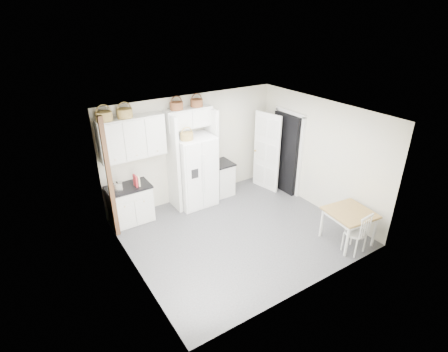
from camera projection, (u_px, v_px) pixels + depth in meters
floor at (238, 232)px, 7.53m from camera, size 4.50×4.50×0.00m
ceiling at (241, 115)px, 6.41m from camera, size 4.50×4.50×0.00m
wall_back at (192, 148)px, 8.48m from camera, size 4.50×0.00×4.50m
wall_left at (130, 210)px, 5.87m from camera, size 0.00×4.00×4.00m
wall_right at (319, 155)px, 8.07m from camera, size 0.00×4.00×4.00m
refrigerator at (195, 171)px, 8.31m from camera, size 0.90×0.72×1.73m
base_cab_left at (130, 205)px, 7.78m from camera, size 0.90×0.57×0.83m
base_cab_right at (222, 179)px, 8.96m from camera, size 0.47×0.57×0.83m
dining_table at (348, 226)px, 7.11m from camera, size 0.94×0.94×0.70m
windsor_chair at (355, 232)px, 6.77m from camera, size 0.46×0.42×0.88m
counter_left at (128, 187)px, 7.59m from camera, size 0.94×0.61×0.04m
counter_right at (222, 163)px, 8.77m from camera, size 0.51×0.60×0.04m
toaster at (116, 187)px, 7.34m from camera, size 0.33×0.25×0.20m
cookbook_red at (135, 181)px, 7.54m from camera, size 0.05×0.18×0.26m
cookbook_cream at (138, 181)px, 7.58m from camera, size 0.04×0.15×0.23m
basket_upper_a at (104, 116)px, 6.88m from camera, size 0.33×0.33×0.18m
basket_upper_b at (125, 113)px, 7.08m from camera, size 0.31×0.31×0.18m
basket_bridge_a at (176, 106)px, 7.65m from camera, size 0.30×0.30×0.17m
basket_bridge_b at (197, 103)px, 7.90m from camera, size 0.29×0.29×0.17m
basket_fridge_a at (187, 136)px, 7.71m from camera, size 0.30×0.30×0.16m
upper_cabinet at (132, 138)px, 7.36m from camera, size 1.40×0.34×0.90m
bridge_cabinet at (188, 118)px, 7.92m from camera, size 1.12×0.34×0.45m
fridge_panel_left at (173, 164)px, 8.00m from camera, size 0.08×0.60×2.30m
fridge_panel_right at (211, 155)px, 8.50m from camera, size 0.08×0.60×2.30m
trim_post at (110, 180)px, 6.92m from camera, size 0.09×0.09×2.60m
doorway_void at (286, 153)px, 8.90m from camera, size 0.18×0.85×2.05m
door_slab at (267, 152)px, 8.98m from camera, size 0.21×0.79×2.05m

